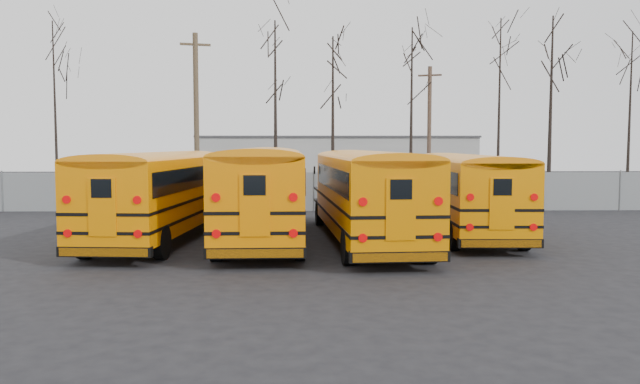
{
  "coord_description": "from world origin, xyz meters",
  "views": [
    {
      "loc": [
        -0.3,
        -20.15,
        3.43
      ],
      "look_at": [
        0.15,
        3.87,
        1.6
      ],
      "focal_mm": 35.0,
      "sensor_mm": 36.0,
      "label": 1
    }
  ],
  "objects_px": {
    "bus_b": "(263,186)",
    "bus_d": "(464,187)",
    "utility_pole_right": "(429,131)",
    "utility_pole_left": "(196,117)",
    "bus_a": "(160,188)",
    "bus_c": "(368,189)"
  },
  "relations": [
    {
      "from": "bus_a",
      "to": "utility_pole_right",
      "type": "bearing_deg",
      "value": 57.64
    },
    {
      "from": "bus_b",
      "to": "utility_pole_right",
      "type": "relative_size",
      "value": 1.45
    },
    {
      "from": "utility_pole_left",
      "to": "bus_c",
      "type": "bearing_deg",
      "value": -76.11
    },
    {
      "from": "utility_pole_right",
      "to": "bus_b",
      "type": "bearing_deg",
      "value": -97.86
    },
    {
      "from": "utility_pole_left",
      "to": "utility_pole_right",
      "type": "relative_size",
      "value": 1.18
    },
    {
      "from": "bus_b",
      "to": "bus_d",
      "type": "bearing_deg",
      "value": 8.58
    },
    {
      "from": "bus_c",
      "to": "utility_pole_right",
      "type": "bearing_deg",
      "value": 68.63
    },
    {
      "from": "bus_a",
      "to": "bus_c",
      "type": "xyz_separation_m",
      "value": [
        7.31,
        -0.89,
        0.03
      ]
    },
    {
      "from": "bus_c",
      "to": "bus_d",
      "type": "distance_m",
      "value": 4.4
    },
    {
      "from": "bus_a",
      "to": "utility_pole_left",
      "type": "xyz_separation_m",
      "value": [
        -1.24,
        14.38,
        3.17
      ]
    },
    {
      "from": "bus_a",
      "to": "utility_pole_left",
      "type": "height_order",
      "value": "utility_pole_left"
    },
    {
      "from": "bus_b",
      "to": "bus_d",
      "type": "relative_size",
      "value": 1.08
    },
    {
      "from": "bus_d",
      "to": "utility_pole_right",
      "type": "xyz_separation_m",
      "value": [
        1.79,
        16.17,
        2.46
      ]
    },
    {
      "from": "bus_a",
      "to": "bus_c",
      "type": "relative_size",
      "value": 0.99
    },
    {
      "from": "bus_a",
      "to": "bus_d",
      "type": "relative_size",
      "value": 1.04
    },
    {
      "from": "bus_b",
      "to": "utility_pole_right",
      "type": "bearing_deg",
      "value": 60.43
    },
    {
      "from": "bus_d",
      "to": "utility_pole_left",
      "type": "bearing_deg",
      "value": 134.35
    },
    {
      "from": "bus_a",
      "to": "bus_c",
      "type": "height_order",
      "value": "bus_c"
    },
    {
      "from": "bus_a",
      "to": "utility_pole_left",
      "type": "relative_size",
      "value": 1.19
    },
    {
      "from": "utility_pole_right",
      "to": "bus_c",
      "type": "bearing_deg",
      "value": -87.12
    },
    {
      "from": "bus_c",
      "to": "utility_pole_left",
      "type": "distance_m",
      "value": 17.77
    },
    {
      "from": "bus_c",
      "to": "utility_pole_left",
      "type": "height_order",
      "value": "utility_pole_left"
    }
  ]
}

